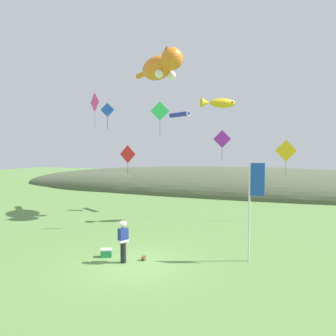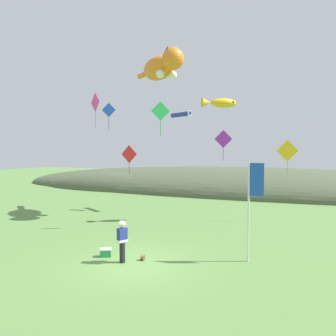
% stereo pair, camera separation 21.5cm
% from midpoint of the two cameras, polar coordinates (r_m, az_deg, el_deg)
% --- Properties ---
extents(ground_plane, '(120.00, 120.00, 0.00)m').
position_cam_midpoint_polar(ground_plane, '(14.34, -5.75, -16.37)').
color(ground_plane, '#5B8442').
extents(distant_hill_ridge, '(61.53, 15.85, 5.57)m').
position_cam_midpoint_polar(distant_hill_ridge, '(39.47, 10.47, -3.85)').
color(distant_hill_ridge, '#4C563D').
rests_on(distant_hill_ridge, ground).
extents(festival_attendant, '(0.42, 0.49, 1.77)m').
position_cam_midpoint_polar(festival_attendant, '(14.34, -7.54, -12.39)').
color(festival_attendant, black).
rests_on(festival_attendant, ground).
extents(kite_spool, '(0.13, 0.24, 0.24)m').
position_cam_midpoint_polar(kite_spool, '(14.76, -3.97, -15.30)').
color(kite_spool, olive).
rests_on(kite_spool, ground).
extents(picnic_cooler, '(0.58, 0.51, 0.36)m').
position_cam_midpoint_polar(picnic_cooler, '(15.41, -10.40, -14.29)').
color(picnic_cooler, '#268C4C').
rests_on(picnic_cooler, ground).
extents(festival_banner_pole, '(0.66, 0.08, 4.29)m').
position_cam_midpoint_polar(festival_banner_pole, '(14.40, 14.89, -4.83)').
color(festival_banner_pole, silver).
rests_on(festival_banner_pole, ground).
extents(kite_giant_cat, '(5.31, 4.62, 1.98)m').
position_cam_midpoint_polar(kite_giant_cat, '(24.87, -0.86, 17.20)').
color(kite_giant_cat, orange).
extents(kite_fish_windsock, '(2.35, 1.81, 0.73)m').
position_cam_midpoint_polar(kite_fish_windsock, '(22.35, 9.27, 11.15)').
color(kite_fish_windsock, gold).
extents(kite_tube_streamer, '(2.06, 1.41, 0.44)m').
position_cam_midpoint_polar(kite_tube_streamer, '(26.13, 2.53, 9.30)').
color(kite_tube_streamer, '#2633A5').
extents(kite_diamond_blue, '(1.03, 0.29, 1.96)m').
position_cam_midpoint_polar(kite_diamond_blue, '(25.09, -10.04, 9.87)').
color(kite_diamond_blue, blue).
extents(kite_diamond_red, '(1.43, 0.15, 2.34)m').
position_cam_midpoint_polar(kite_diamond_red, '(25.96, -6.55, 2.38)').
color(kite_diamond_red, red).
extents(kite_diamond_pink, '(0.95, 0.59, 2.01)m').
position_cam_midpoint_polar(kite_diamond_pink, '(19.31, -12.23, 11.08)').
color(kite_diamond_pink, '#E53F8C').
extents(kite_diamond_green, '(0.97, 0.65, 2.05)m').
position_cam_midpoint_polar(kite_diamond_green, '(19.86, -1.01, 9.84)').
color(kite_diamond_green, green).
extents(kite_diamond_gold, '(1.38, 0.46, 2.34)m').
position_cam_midpoint_polar(kite_diamond_gold, '(23.27, 20.34, 2.80)').
color(kite_diamond_gold, yellow).
extents(kite_diamond_violet, '(1.18, 0.52, 2.17)m').
position_cam_midpoint_polar(kite_diamond_violet, '(23.68, 9.87, 4.96)').
color(kite_diamond_violet, purple).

